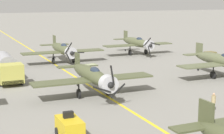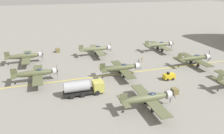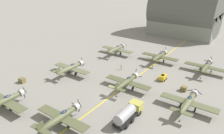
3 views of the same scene
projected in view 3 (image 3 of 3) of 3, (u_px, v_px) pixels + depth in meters
The scene contains 16 objects.
ground_plane at pixel (110, 97), 50.72m from camera, with size 400.00×400.00×0.00m, color gray.
taxiway_stripe at pixel (110, 97), 50.72m from camera, with size 0.30×160.00×0.01m, color yellow.
airplane_far_center at pixel (159, 56), 69.47m from camera, with size 12.00×9.98×3.74m.
airplane_near_center at pixel (61, 117), 40.32m from camera, with size 12.00×9.98×3.65m.
airplane_far_left at pixel (116, 49), 75.89m from camera, with size 12.00×9.98×3.65m.
airplane_near_left at pixel (4, 101), 45.36m from camera, with size 12.00×9.98×3.65m.
airplane_far_right at pixel (206, 66), 61.86m from camera, with size 12.00×9.98×3.65m.
airplane_mid_left at pixel (71, 68), 60.98m from camera, with size 12.00×9.98×3.79m.
airplane_mid_right at pixel (188, 102), 45.00m from camera, with size 12.00×9.98×3.65m.
airplane_mid_center at pixel (127, 82), 53.30m from camera, with size 12.00×9.98×3.79m.
fuel_tanker at pixel (129, 113), 42.41m from camera, with size 2.68×8.00×2.98m.
tow_tractor at pixel (163, 77), 58.32m from camera, with size 1.57×2.60×1.79m.
ground_crew_walking at pixel (121, 67), 64.39m from camera, with size 0.36×0.36×1.64m.
supply_crate_by_tanker at pixel (184, 89), 53.01m from camera, with size 1.39×1.16×1.16m, color brown.
supply_crate_mid_lane at pixel (22, 80), 56.99m from camera, with size 1.51×1.26×1.26m, color brown.
hangar at pixel (185, 14), 98.18m from camera, with size 28.29×21.68×21.68m.
Camera 3 is at (25.43, -35.52, 26.69)m, focal length 35.00 mm.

